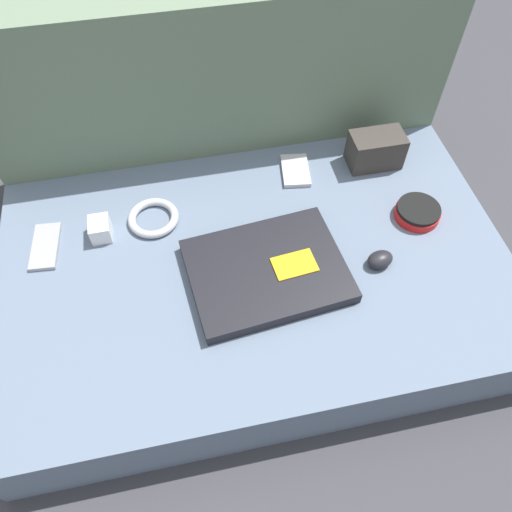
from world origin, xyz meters
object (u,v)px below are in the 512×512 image
object	(u,v)px
speaker_puck	(418,212)
camera_pouch	(376,150)
laptop	(267,271)
computer_mouse	(380,260)
phone_silver	(45,246)
charger_brick	(100,229)
phone_black	(295,171)

from	to	relation	value
speaker_puck	camera_pouch	distance (m)	0.20
laptop	speaker_puck	distance (m)	0.39
speaker_puck	camera_pouch	world-z (taller)	camera_pouch
laptop	computer_mouse	bearing A→B (deg)	-10.90
laptop	phone_silver	bearing A→B (deg)	154.17
camera_pouch	charger_brick	size ratio (longest dim) A/B	2.33
computer_mouse	charger_brick	world-z (taller)	charger_brick
phone_black	charger_brick	bearing A→B (deg)	-159.43
laptop	computer_mouse	xyz separation A→B (m)	(0.24, -0.02, 0.00)
phone_silver	speaker_puck	bearing A→B (deg)	-0.56
laptop	phone_silver	distance (m)	0.50
phone_silver	camera_pouch	world-z (taller)	camera_pouch
computer_mouse	charger_brick	size ratio (longest dim) A/B	1.20
computer_mouse	camera_pouch	world-z (taller)	camera_pouch
laptop	charger_brick	world-z (taller)	charger_brick
phone_silver	camera_pouch	bearing A→B (deg)	12.71
speaker_puck	phone_silver	world-z (taller)	speaker_puck
phone_silver	phone_black	bearing A→B (deg)	15.85
computer_mouse	camera_pouch	size ratio (longest dim) A/B	0.52
computer_mouse	phone_silver	size ratio (longest dim) A/B	0.52
laptop	phone_black	size ratio (longest dim) A/B	3.00
phone_silver	computer_mouse	bearing A→B (deg)	-10.18
laptop	speaker_puck	world-z (taller)	laptop
phone_silver	charger_brick	world-z (taller)	charger_brick
charger_brick	speaker_puck	bearing A→B (deg)	-7.24
phone_black	speaker_puck	bearing A→B (deg)	-31.28
laptop	charger_brick	distance (m)	0.39
speaker_puck	charger_brick	xyz separation A→B (m)	(-0.72, 0.09, 0.01)
speaker_puck	camera_pouch	xyz separation A→B (m)	(-0.04, 0.19, 0.03)
speaker_puck	charger_brick	bearing A→B (deg)	172.76
laptop	phone_black	bearing A→B (deg)	58.76
laptop	camera_pouch	xyz separation A→B (m)	(0.34, 0.28, 0.03)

